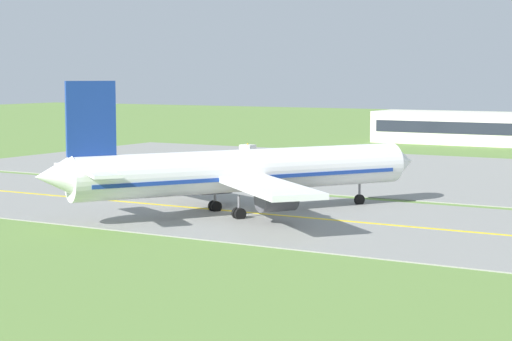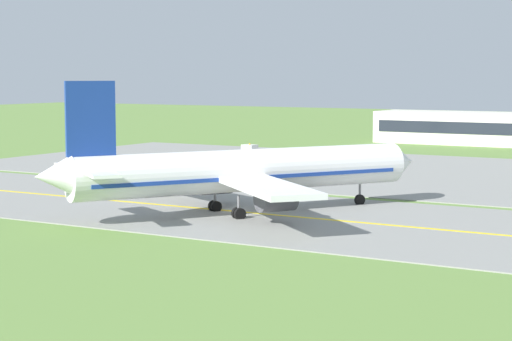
{
  "view_description": "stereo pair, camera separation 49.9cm",
  "coord_description": "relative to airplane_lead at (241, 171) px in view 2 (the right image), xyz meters",
  "views": [
    {
      "loc": [
        45.02,
        -73.96,
        13.28
      ],
      "look_at": [
        1.77,
        1.54,
        4.0
      ],
      "focal_mm": 63.58,
      "sensor_mm": 36.0,
      "label": 1
    },
    {
      "loc": [
        45.46,
        -73.71,
        13.28
      ],
      "look_at": [
        1.77,
        1.54,
        4.0
      ],
      "focal_mm": 63.58,
      "sensor_mm": 36.0,
      "label": 2
    }
  ],
  "objects": [
    {
      "name": "ground_plane",
      "position": [
        -1.51,
        0.87,
        -4.13
      ],
      "size": [
        500.0,
        500.0,
        0.0
      ],
      "primitive_type": "plane",
      "color": "olive"
    },
    {
      "name": "taxiway_centreline",
      "position": [
        -1.51,
        0.87,
        -4.03
      ],
      "size": [
        220.0,
        0.6,
        0.01
      ],
      "primitive_type": "cube",
      "color": "yellow",
      "rests_on": "taxiway_strip"
    },
    {
      "name": "apron_pad",
      "position": [
        8.49,
        42.87,
        -4.08
      ],
      "size": [
        140.0,
        52.0,
        0.1
      ],
      "primitive_type": "cube",
      "color": "gray",
      "rests_on": "ground"
    },
    {
      "name": "service_truck_fuel",
      "position": [
        -27.21,
        46.3,
        -2.95
      ],
      "size": [
        2.92,
        6.6,
        2.59
      ],
      "color": "silver",
      "rests_on": "ground"
    },
    {
      "name": "taxiway_strip",
      "position": [
        -1.51,
        0.87,
        -4.08
      ],
      "size": [
        240.0,
        28.0,
        0.1
      ],
      "primitive_type": "cube",
      "color": "gray",
      "rests_on": "ground"
    },
    {
      "name": "airplane_lead",
      "position": [
        0.0,
        0.0,
        0.0
      ],
      "size": [
        29.38,
        35.2,
        12.7
      ],
      "color": "white",
      "rests_on": "ground"
    }
  ]
}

